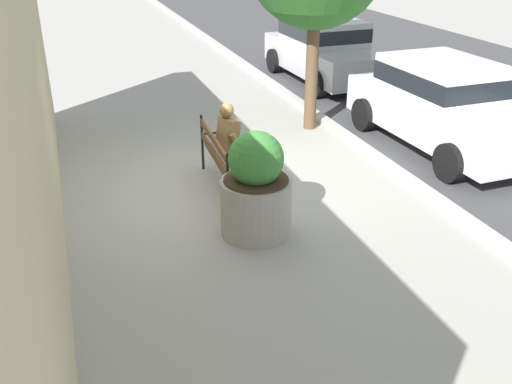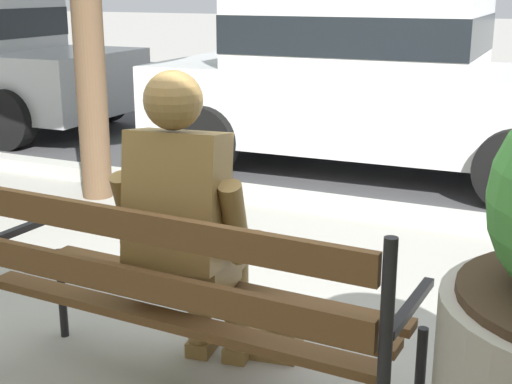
% 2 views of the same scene
% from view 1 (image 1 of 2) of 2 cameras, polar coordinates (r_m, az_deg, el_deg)
% --- Properties ---
extents(ground_plane, '(80.00, 80.00, 0.00)m').
position_cam_1_polar(ground_plane, '(8.98, -3.60, 0.33)').
color(ground_plane, '#9E9B93').
extents(curb_stone, '(60.00, 0.20, 0.12)m').
position_cam_1_polar(curb_stone, '(10.04, 12.56, 2.91)').
color(curb_stone, '#B2AFA8').
rests_on(curb_stone, ground).
extents(building_wall_behind, '(12.00, 0.50, 3.95)m').
position_cam_1_polar(building_wall_behind, '(6.63, -22.68, 7.47)').
color(building_wall_behind, '#C6B78C').
rests_on(building_wall_behind, ground).
extents(park_bench, '(1.82, 0.61, 0.95)m').
position_cam_1_polar(park_bench, '(8.75, -3.18, 3.54)').
color(park_bench, brown).
rests_on(park_bench, ground).
extents(bronze_statue_seated, '(0.60, 0.82, 1.37)m').
position_cam_1_polar(bronze_statue_seated, '(8.79, -1.91, 4.52)').
color(bronze_statue_seated, olive).
rests_on(bronze_statue_seated, ground).
extents(concrete_planter, '(0.94, 0.94, 1.43)m').
position_cam_1_polar(concrete_planter, '(7.44, 0.00, 0.19)').
color(concrete_planter, gray).
rests_on(concrete_planter, ground).
extents(parked_car_silver, '(4.15, 2.02, 1.56)m').
position_cam_1_polar(parked_car_silver, '(15.19, 6.81, 14.03)').
color(parked_car_silver, '#B7B7BC').
rests_on(parked_car_silver, ground).
extents(parked_car_white, '(4.15, 2.02, 1.56)m').
position_cam_1_polar(parked_car_white, '(10.97, 18.21, 8.51)').
color(parked_car_white, silver).
rests_on(parked_car_white, ground).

